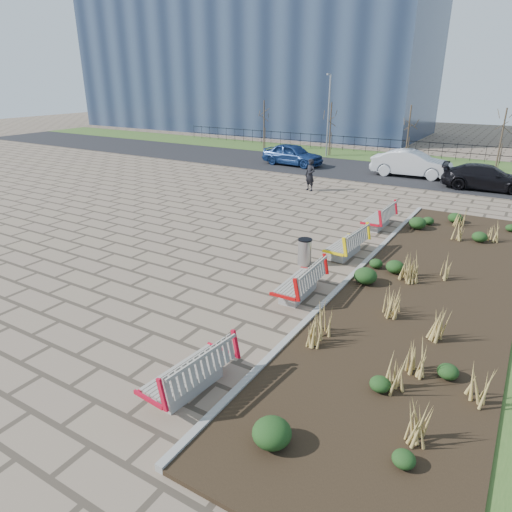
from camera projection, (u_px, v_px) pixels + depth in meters
The scene contains 21 objects.
ground at pixel (152, 311), 12.43m from camera, with size 120.00×120.00×0.00m, color #70604D.
planting_bed at pixel (430, 292), 13.36m from camera, with size 4.50×18.00×0.10m, color black.
planting_curb at pixel (354, 275), 14.48m from camera, with size 0.16×18.00×0.15m, color gray.
grass_verge_far at pixel (410, 159), 34.65m from camera, with size 80.00×5.00×0.04m, color #33511E.
road at pixel (387, 173), 29.89m from camera, with size 80.00×7.00×0.02m, color black.
bench_a at pixel (188, 369), 9.12m from camera, with size 0.90×2.10×1.00m, color red, non-canonical shape.
bench_b at pixel (299, 280), 13.09m from camera, with size 0.90×2.10×1.00m, color red, non-canonical shape.
bench_c at pixel (346, 242), 16.06m from camera, with size 0.90×2.10×1.00m, color yellow, non-canonical shape.
bench_d at pixel (378, 216), 19.02m from camera, with size 0.90×2.10×1.00m, color red, non-canonical shape.
litter_bin at pixel (305, 252), 15.30m from camera, with size 0.46×0.46×0.89m, color #B2B2B7.
pedestrian at pixel (310, 175), 25.04m from camera, with size 0.64×0.42×1.75m, color black.
car_blue at pixel (293, 154), 32.17m from camera, with size 1.76×4.38×1.49m, color navy.
car_silver at pixel (412, 164), 28.54m from camera, with size 1.70×4.88×1.61m, color #BABDC2.
car_black at pixel (487, 177), 25.26m from camera, with size 1.92×4.71×1.37m, color black.
tree_a at pixel (264, 125), 38.51m from camera, with size 1.40×1.40×4.00m, color #4C3D2D, non-canonical shape.
tree_b at pixel (330, 129), 35.61m from camera, with size 1.40×1.40×4.00m, color #4C3D2D, non-canonical shape.
tree_c at pixel (408, 134), 32.71m from camera, with size 1.40×1.40×4.00m, color #4C3D2D, non-canonical shape.
tree_d at pixel (501, 140), 29.82m from camera, with size 1.40×1.40×4.00m, color #4C3D2D, non-canonical shape.
lamp_west at pixel (328, 116), 34.84m from camera, with size 0.24×0.60×6.00m, color gray, non-canonical shape.
railing_fence at pixel (416, 148), 35.61m from camera, with size 44.00×0.10×1.20m, color black, non-canonical shape.
building_glass at pixel (249, 61), 52.04m from camera, with size 40.00×14.00×15.00m, color #192338.
Camera 1 is at (8.14, -7.92, 5.98)m, focal length 32.00 mm.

